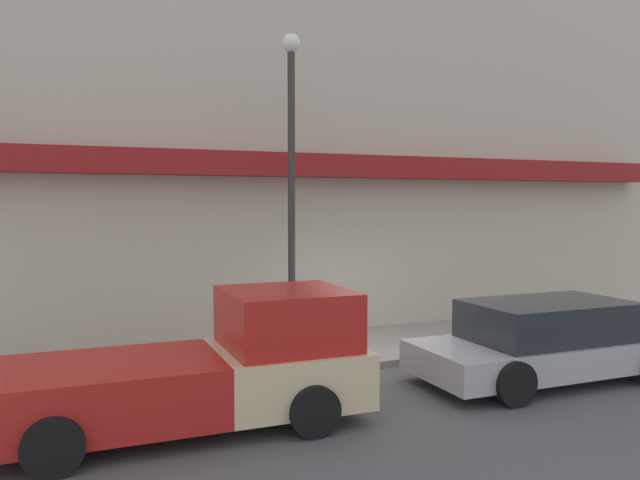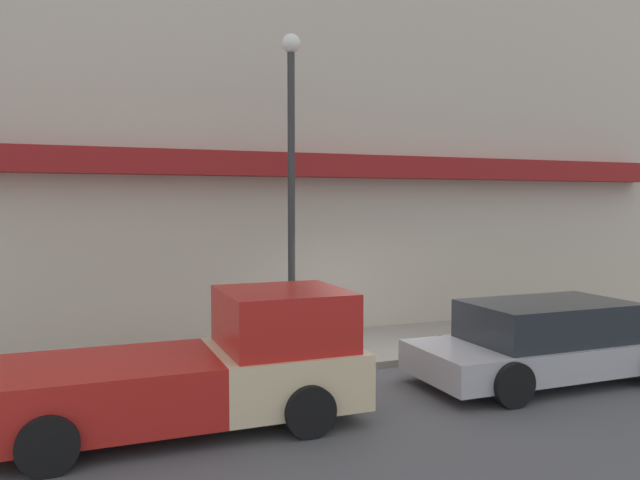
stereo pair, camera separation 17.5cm
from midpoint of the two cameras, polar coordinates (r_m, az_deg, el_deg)
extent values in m
plane|color=#4C4C4F|center=(11.91, 7.13, -11.50)|extent=(80.00, 80.00, 0.00)
cube|color=gray|center=(13.18, 4.00, -9.71)|extent=(36.00, 2.97, 0.13)
cube|color=#BCB29E|center=(15.72, -0.68, 11.13)|extent=(19.80, 3.00, 10.34)
cube|color=maroon|center=(13.94, 1.96, 6.77)|extent=(18.22, 0.60, 0.50)
cube|color=beige|center=(9.19, -2.83, -12.03)|extent=(2.02, 1.90, 0.78)
cube|color=#B21E19|center=(9.01, -2.84, -7.13)|extent=(1.72, 1.75, 0.82)
cube|color=#B21E19|center=(8.76, -19.15, -13.01)|extent=(3.04, 1.90, 0.78)
cylinder|color=black|center=(10.15, -4.29, -12.10)|extent=(0.69, 0.22, 0.69)
cylinder|color=black|center=(8.43, -0.35, -15.37)|extent=(0.69, 0.22, 0.69)
cylinder|color=black|center=(9.74, -22.70, -13.04)|extent=(0.69, 0.22, 0.69)
cylinder|color=black|center=(7.94, -23.02, -16.88)|extent=(0.69, 0.22, 0.69)
cube|color=#ADADB2|center=(11.62, 20.46, -9.74)|extent=(4.76, 1.89, 0.50)
cube|color=#23282D|center=(11.50, 20.52, -6.92)|extent=(2.76, 1.70, 0.66)
cylinder|color=black|center=(13.30, 22.50, -8.61)|extent=(0.69, 0.22, 0.69)
cylinder|color=black|center=(11.49, 11.65, -10.31)|extent=(0.69, 0.22, 0.69)
cylinder|color=black|center=(10.02, 17.69, -12.47)|extent=(0.69, 0.22, 0.69)
cylinder|color=#196633|center=(11.51, -4.52, -9.97)|extent=(0.16, 0.16, 0.53)
sphere|color=#196633|center=(11.44, -4.53, -8.33)|extent=(0.15, 0.15, 0.15)
cylinder|color=#2D2D2D|center=(11.97, -2.21, 3.18)|extent=(0.14, 0.14, 5.76)
sphere|color=silver|center=(12.34, -2.25, 17.54)|extent=(0.36, 0.36, 0.36)
camera|label=1|loc=(0.09, -89.59, 0.02)|focal=35.00mm
camera|label=2|loc=(0.09, 90.41, -0.02)|focal=35.00mm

